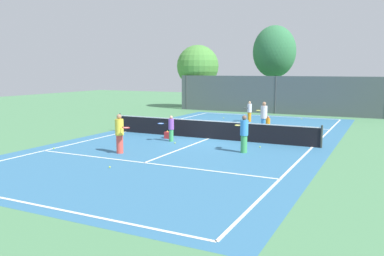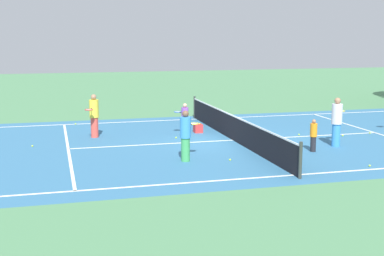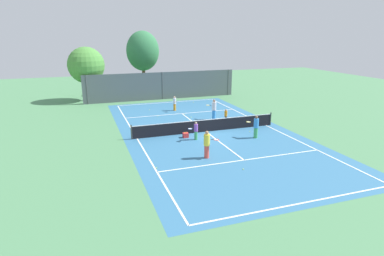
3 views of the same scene
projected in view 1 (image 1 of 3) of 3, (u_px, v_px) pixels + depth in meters
name	position (u px, v px, depth m)	size (l,w,h in m)	color
ground_plane	(209.00, 139.00, 21.73)	(80.00, 80.00, 0.00)	#4C8456
court_surface	(209.00, 139.00, 21.73)	(13.00, 25.00, 0.01)	teal
tennis_net	(209.00, 129.00, 21.66)	(11.90, 0.10, 1.10)	#333833
perimeter_fence	(275.00, 95.00, 33.92)	(18.00, 0.12, 3.20)	#515B60
tree_0	(274.00, 52.00, 37.76)	(4.08, 3.56, 7.87)	brown
tree_1	(198.00, 66.00, 38.99)	(4.09, 4.09, 6.13)	brown
player_0	(249.00, 111.00, 28.75)	(0.42, 0.90, 1.48)	orange
player_1	(120.00, 133.00, 17.81)	(0.94, 0.65, 1.77)	#E54C3F
player_2	(171.00, 128.00, 20.83)	(0.87, 0.54, 1.35)	#3FA559
player_3	(264.00, 117.00, 23.65)	(0.87, 0.84, 1.84)	#388CD8
player_4	(244.00, 133.00, 17.95)	(0.84, 0.81, 1.70)	#3FA559
player_5	(268.00, 126.00, 22.32)	(0.25, 0.25, 1.18)	#232328
ball_crate	(169.00, 135.00, 21.79)	(0.39, 0.34, 0.43)	red
tennis_ball_0	(302.00, 119.00, 30.24)	(0.07, 0.07, 0.07)	#CCE533
tennis_ball_1	(224.00, 118.00, 30.84)	(0.07, 0.07, 0.07)	#CCE533
tennis_ball_2	(243.00, 128.00, 25.70)	(0.07, 0.07, 0.07)	#CCE533
tennis_ball_3	(175.00, 143.00, 20.27)	(0.07, 0.07, 0.07)	#CCE533
tennis_ball_4	(247.00, 125.00, 27.04)	(0.07, 0.07, 0.07)	#CCE533
tennis_ball_5	(142.00, 132.00, 23.83)	(0.07, 0.07, 0.07)	#CCE533
tennis_ball_6	(54.00, 148.00, 18.88)	(0.07, 0.07, 0.07)	#CCE533
tennis_ball_7	(110.00, 167.00, 15.23)	(0.07, 0.07, 0.07)	#CCE533
tennis_ball_8	(224.00, 130.00, 24.52)	(0.07, 0.07, 0.07)	#CCE533
tennis_ball_9	(260.00, 147.00, 19.20)	(0.07, 0.07, 0.07)	#CCE533
tennis_ball_10	(315.00, 137.00, 21.95)	(0.07, 0.07, 0.07)	#CCE533
tennis_ball_11	(212.00, 122.00, 28.20)	(0.07, 0.07, 0.07)	#CCE533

